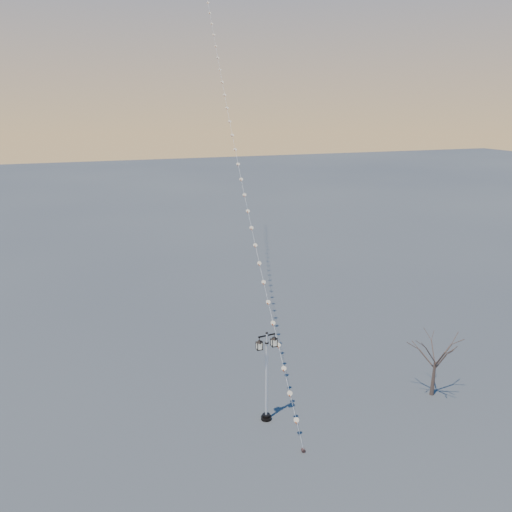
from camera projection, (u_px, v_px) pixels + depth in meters
name	position (u px, v px, depth m)	size (l,w,h in m)	color
ground	(322.00, 445.00, 26.29)	(300.00, 300.00, 0.00)	#474847
street_lamp	(267.00, 372.00, 27.57)	(1.36, 0.60, 5.37)	black
bare_tree	(436.00, 353.00, 30.05)	(2.44, 2.44, 4.05)	#4D3A30
kite_train	(232.00, 109.00, 41.25)	(6.45, 43.42, 33.55)	#34211D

